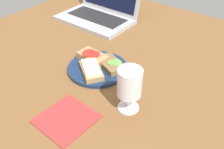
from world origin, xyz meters
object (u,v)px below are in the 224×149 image
(laptop, at_px, (100,10))
(napkin, at_px, (66,119))
(sandwich_with_cheese, at_px, (91,70))
(plate, at_px, (99,68))
(sandwich_with_tomato, at_px, (93,57))
(wine_glass, at_px, (130,84))
(sandwich_with_cucumber, at_px, (111,64))

(laptop, height_order, napkin, laptop)
(laptop, bearing_deg, sandwich_with_cheese, -53.61)
(plate, bearing_deg, sandwich_with_tomato, 157.72)
(plate, height_order, sandwich_with_tomato, sandwich_with_tomato)
(wine_glass, distance_m, napkin, 0.20)
(sandwich_with_tomato, xyz_separation_m, sandwich_with_cheese, (0.05, -0.06, -0.00))
(plate, xyz_separation_m, wine_glass, (0.20, -0.10, 0.08))
(sandwich_with_cucumber, xyz_separation_m, laptop, (-0.31, 0.31, 0.02))
(sandwich_with_tomato, bearing_deg, laptop, 126.17)
(sandwich_with_cheese, xyz_separation_m, laptop, (-0.28, 0.38, 0.02))
(sandwich_with_tomato, relative_size, sandwich_with_cucumber, 0.89)
(wine_glass, bearing_deg, napkin, -127.73)
(sandwich_with_cheese, distance_m, napkin, 0.21)
(sandwich_with_cucumber, distance_m, laptop, 0.44)
(laptop, distance_m, napkin, 0.68)
(laptop, xyz_separation_m, napkin, (0.36, -0.57, -0.04))
(plate, height_order, laptop, laptop)
(wine_glass, height_order, laptop, laptop)
(sandwich_with_cheese, height_order, sandwich_with_cucumber, sandwich_with_cheese)
(sandwich_with_tomato, height_order, laptop, laptop)
(sandwich_with_cucumber, height_order, napkin, sandwich_with_cucumber)
(sandwich_with_cheese, bearing_deg, plate, 97.09)
(laptop, relative_size, napkin, 2.40)
(wine_glass, relative_size, laptop, 0.39)
(sandwich_with_cucumber, height_order, wine_glass, wine_glass)
(sandwich_with_cucumber, bearing_deg, sandwich_with_tomato, -172.64)
(sandwich_with_cucumber, relative_size, napkin, 0.88)
(sandwich_with_cheese, bearing_deg, wine_glass, -15.08)
(sandwich_with_tomato, height_order, sandwich_with_cucumber, sandwich_with_tomato)
(sandwich_with_cheese, xyz_separation_m, sandwich_with_cucumber, (0.03, 0.07, -0.00))
(laptop, bearing_deg, napkin, -58.06)
(plate, distance_m, sandwich_with_cucumber, 0.05)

